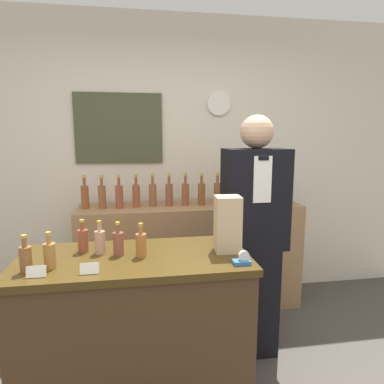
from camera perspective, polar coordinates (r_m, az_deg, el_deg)
back_wall at (r=3.32m, az=-5.37°, el=5.18°), size 5.20×0.09×2.70m
back_shelf at (r=3.25m, az=-0.21°, el=-10.63°), size 2.01×0.47×0.97m
display_counter at (r=2.16m, az=-9.26°, el=-22.31°), size 1.27×0.61×0.94m
shopkeeper at (r=2.52m, az=10.23°, el=-7.70°), size 0.44×0.28×1.74m
potted_plant at (r=3.25m, az=13.19°, el=1.67°), size 0.30×0.30×0.37m
paper_bag at (r=1.97m, az=5.97°, el=-5.32°), size 0.15×0.14×0.32m
tape_dispenser at (r=1.83m, az=8.38°, el=-11.14°), size 0.09×0.06×0.07m
price_card_left at (r=1.81m, az=-24.55°, el=-11.98°), size 0.09×0.02×0.06m
price_card_right at (r=1.76m, az=-16.71°, el=-12.10°), size 0.09×0.02×0.06m
counter_bottle_0 at (r=1.87m, az=-25.98°, el=-9.93°), size 0.06×0.06×0.19m
counter_bottle_1 at (r=1.88m, az=-22.63°, el=-9.64°), size 0.06×0.06×0.19m
counter_bottle_2 at (r=2.07m, az=-17.72°, el=-7.60°), size 0.06×0.06×0.19m
counter_bottle_3 at (r=2.01m, az=-15.08°, el=-7.93°), size 0.06×0.06×0.19m
counter_bottle_4 at (r=1.96m, az=-12.17°, el=-8.25°), size 0.06×0.06×0.19m
counter_bottle_5 at (r=1.92m, az=-8.48°, el=-8.60°), size 0.06×0.06×0.19m
shelf_bottle_0 at (r=3.10m, az=-17.41°, el=-0.65°), size 0.07×0.07×0.29m
shelf_bottle_1 at (r=3.07m, az=-14.75°, el=-0.64°), size 0.07×0.07×0.29m
shelf_bottle_2 at (r=3.04m, az=-12.03°, el=-0.62°), size 0.07×0.07×0.29m
shelf_bottle_3 at (r=3.06m, az=-9.28°, el=-0.48°), size 0.07×0.07×0.29m
shelf_bottle_4 at (r=3.07m, az=-6.55°, el=-0.35°), size 0.07×0.07×0.29m
shelf_bottle_5 at (r=3.08m, az=-3.83°, el=-0.30°), size 0.07×0.07×0.29m
shelf_bottle_6 at (r=3.09m, az=-1.11°, el=-0.25°), size 0.07×0.07×0.29m
shelf_bottle_7 at (r=3.10m, az=1.60°, el=-0.21°), size 0.07×0.07×0.29m
shelf_bottle_8 at (r=3.12m, az=4.26°, el=-0.15°), size 0.07×0.07×0.29m
shelf_bottle_9 at (r=3.18m, az=6.76°, el=-0.04°), size 0.07×0.07×0.29m
shelf_bottle_10 at (r=3.22m, az=9.25°, el=0.04°), size 0.07×0.07×0.29m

